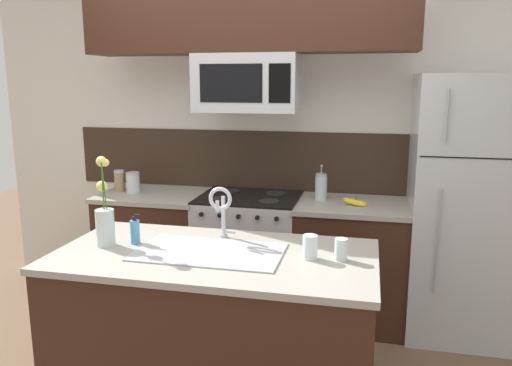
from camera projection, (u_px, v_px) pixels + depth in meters
The scene contains 19 objects.
rear_partition at pixel (296, 142), 4.02m from camera, with size 5.20×0.10×2.60m, color silver.
splash_band at pixel (258, 160), 4.06m from camera, with size 3.15×0.01×0.48m, color #332319.
back_counter_left at pixel (156, 247), 4.06m from camera, with size 0.83×0.65×0.91m.
back_counter_right at pixel (350, 262), 3.72m from camera, with size 0.82×0.65×0.91m.
stove_range at pixel (249, 254), 3.89m from camera, with size 0.76×0.64×0.93m.
microwave at pixel (248, 83), 3.61m from camera, with size 0.74×0.40×0.41m.
upper_cabinet_band at pixel (247, 10), 3.48m from camera, with size 2.35×0.34×0.60m, color #381E14.
refrigerator at pixel (468, 208), 3.47m from camera, with size 0.79×0.74×1.83m.
storage_jar_tall at pixel (119, 181), 4.02m from camera, with size 0.08×0.08×0.17m.
storage_jar_medium at pixel (133, 182), 3.97m from camera, with size 0.11×0.11×0.16m.
banana_bunch at pixel (356, 202), 3.56m from camera, with size 0.19×0.12×0.08m.
french_press at pixel (321, 187), 3.72m from camera, with size 0.09×0.09×0.27m.
island_counter at pixel (216, 333), 2.67m from camera, with size 1.66×0.84×0.91m.
kitchen_sink at pixel (210, 265), 2.60m from camera, with size 0.76×0.44×0.16m.
sink_faucet at pixel (221, 206), 2.75m from camera, with size 0.14×0.14×0.31m.
dish_soap_bottle at pixel (135, 231), 2.72m from camera, with size 0.06×0.05×0.16m.
drinking_glass at pixel (310, 247), 2.48m from camera, with size 0.08×0.08×0.12m.
spare_glass at pixel (341, 249), 2.46m from camera, with size 0.06×0.06×0.11m.
flower_vase at pixel (105, 221), 2.67m from camera, with size 0.10×0.11×0.48m.
Camera 1 is at (0.87, -2.70, 1.78)m, focal length 35.00 mm.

